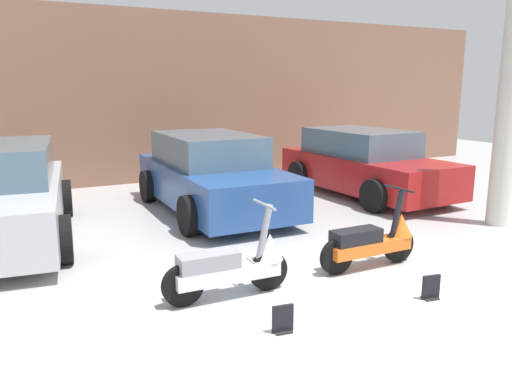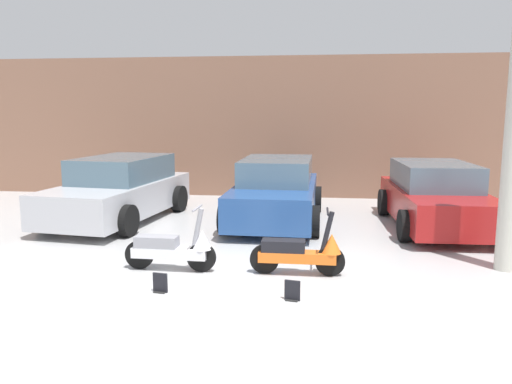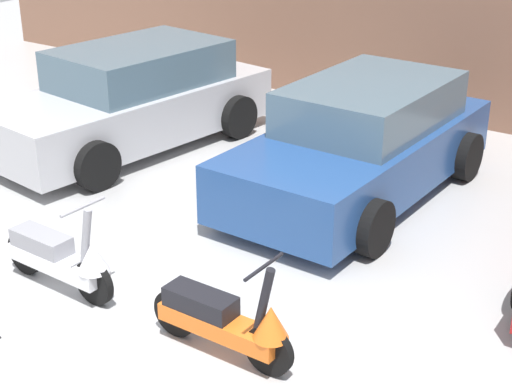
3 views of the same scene
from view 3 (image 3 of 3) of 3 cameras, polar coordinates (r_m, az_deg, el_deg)
The scene contains 5 objects.
ground_plane at distance 6.51m, azimuth -12.04°, elevation -13.03°, with size 28.00×28.00×0.00m, color #B2B2B2.
scooter_front_left at distance 7.55m, azimuth -13.96°, elevation -4.61°, with size 1.40×0.50×0.98m.
scooter_front_right at distance 6.42m, azimuth -2.17°, elevation -9.29°, with size 1.39×0.50×0.97m.
car_rear_left at distance 11.02m, azimuth -9.03°, elevation 6.66°, with size 2.34×4.25×1.38m.
car_rear_center at distance 9.35m, azimuth 7.71°, elevation 3.56°, with size 1.99×4.02×1.36m.
Camera 3 is at (3.98, -3.43, 3.84)m, focal length 55.00 mm.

